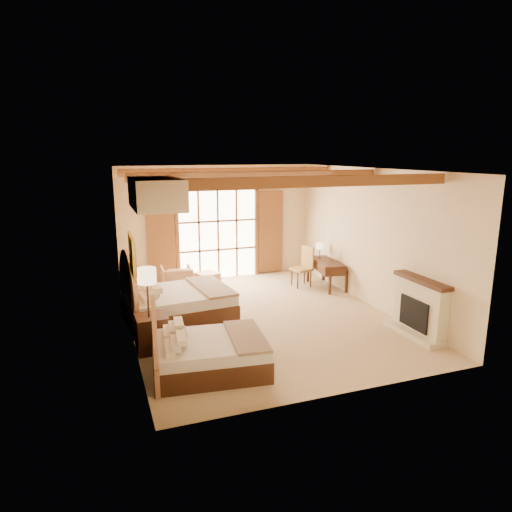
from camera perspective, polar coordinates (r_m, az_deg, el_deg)
name	(u,v)px	position (r m, az deg, el deg)	size (l,w,h in m)	color
floor	(260,317)	(10.15, 0.51, -7.60)	(7.00, 7.00, 0.00)	tan
wall_back	(217,223)	(12.99, -4.86, 4.19)	(5.50, 5.50, 0.00)	beige
wall_left	(127,255)	(9.14, -15.85, 0.06)	(7.00, 7.00, 0.00)	beige
wall_right	(371,238)	(10.95, 14.16, 2.22)	(7.00, 7.00, 0.00)	beige
ceiling	(260,169)	(9.51, 0.55, 10.77)	(7.00, 7.00, 0.00)	#AD6E3C
ceiling_beams	(260,175)	(9.52, 0.55, 10.05)	(5.39, 4.60, 0.18)	brown
french_doors	(218,235)	(12.99, -4.77, 2.63)	(3.95, 0.08, 2.60)	white
fireplace	(419,310)	(9.59, 19.71, -6.39)	(0.46, 1.40, 1.16)	beige
painting	(132,256)	(8.38, -15.21, 0.02)	(0.06, 0.95, 0.75)	yellow
canopy_valance	(156,193)	(7.00, -12.39, 7.67)	(0.70, 1.40, 0.45)	beige
bed_near	(201,352)	(7.66, -6.83, -11.79)	(1.98, 1.58, 1.21)	#422818
bed_far	(171,302)	(9.92, -10.59, -5.65)	(2.33, 1.85, 1.44)	#422818
nightstand	(152,333)	(8.62, -12.87, -9.37)	(0.56, 0.56, 0.67)	#422818
floor_lamp	(147,281)	(8.25, -13.47, -3.07)	(0.33, 0.33, 1.57)	#3E2918
armchair	(177,279)	(11.91, -9.89, -2.90)	(0.75, 0.77, 0.70)	tan
ottoman	(207,280)	(12.36, -6.10, -2.96)	(0.53, 0.53, 0.39)	tan
desk	(327,273)	(12.36, 8.81, -2.11)	(0.78, 1.42, 0.73)	#422818
desk_chair	(302,274)	(12.36, 5.79, -2.26)	(0.58, 0.57, 1.08)	#A17D42
desk_lamp	(320,247)	(12.61, 7.98, 1.17)	(0.19, 0.19, 0.39)	#3E2918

